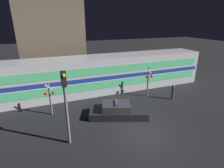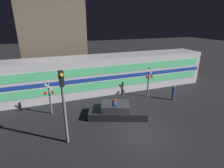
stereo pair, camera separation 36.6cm
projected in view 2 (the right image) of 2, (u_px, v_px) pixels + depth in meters
name	position (u px, v px, depth m)	size (l,w,h in m)	color
ground_plane	(140.00, 133.00, 12.43)	(120.00, 120.00, 0.00)	black
train	(108.00, 73.00, 19.61)	(22.95, 3.22, 3.94)	silver
police_car	(117.00, 111.00, 14.52)	(5.08, 3.46, 1.30)	black
pedestrian	(173.00, 92.00, 17.40)	(0.27, 0.27, 1.58)	#3F384C
crossing_signal_near	(149.00, 80.00, 17.80)	(0.83, 0.35, 3.17)	slate
crossing_signal_far	(50.00, 96.00, 14.42)	(0.83, 0.35, 2.88)	slate
traffic_light_corner	(64.00, 100.00, 10.49)	(0.30, 0.46, 4.88)	slate
building_left	(54.00, 38.00, 22.10)	(7.57, 4.47, 10.84)	brown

